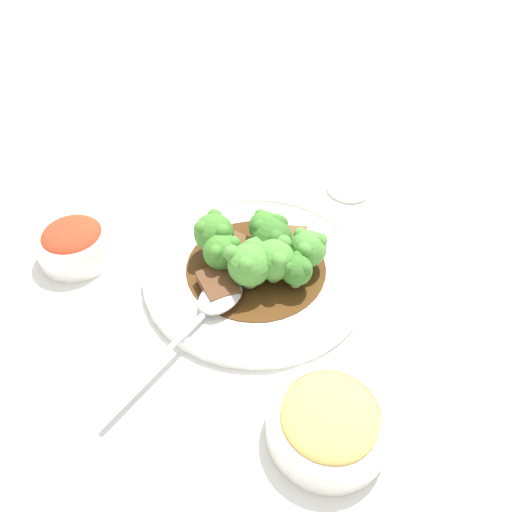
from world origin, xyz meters
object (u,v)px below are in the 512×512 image
(beef_strip_1, at_px, (240,245))
(side_bowl_appetizer, at_px, (329,422))
(sauce_dish, at_px, (350,187))
(broccoli_floret_5, at_px, (222,251))
(broccoli_floret_7, at_px, (214,232))
(broccoli_floret_6, at_px, (246,263))
(broccoli_floret_0, at_px, (274,259))
(side_bowl_kimchi, at_px, (74,242))
(broccoli_floret_4, at_px, (297,270))
(serving_spoon, at_px, (211,306))
(main_plate, at_px, (256,270))
(beef_strip_2, at_px, (296,242))
(broccoli_floret_8, at_px, (266,226))
(broccoli_floret_1, at_px, (255,253))
(broccoli_floret_3, at_px, (271,237))
(beef_strip_0, at_px, (218,285))
(broccoli_floret_2, at_px, (308,248))

(beef_strip_1, relative_size, side_bowl_appetizer, 0.59)
(sauce_dish, bearing_deg, broccoli_floret_5, 58.22)
(broccoli_floret_7, bearing_deg, broccoli_floret_6, 140.35)
(broccoli_floret_0, height_order, broccoli_floret_5, broccoli_floret_0)
(broccoli_floret_5, relative_size, side_bowl_kimchi, 0.52)
(broccoli_floret_4, xyz_separation_m, serving_spoon, (0.09, 0.06, -0.02))
(side_bowl_kimchi, bearing_deg, main_plate, -174.53)
(beef_strip_2, bearing_deg, main_plate, 47.38)
(broccoli_floret_4, relative_size, broccoli_floret_8, 0.98)
(broccoli_floret_1, distance_m, broccoli_floret_8, 0.05)
(broccoli_floret_4, height_order, broccoli_floret_8, same)
(broccoli_floret_0, height_order, broccoli_floret_6, broccoli_floret_6)
(broccoli_floret_5, bearing_deg, side_bowl_appetizer, 131.43)
(main_plate, bearing_deg, sauce_dish, -115.26)
(broccoli_floret_1, bearing_deg, broccoli_floret_3, -116.25)
(broccoli_floret_4, xyz_separation_m, broccoli_floret_6, (0.06, 0.01, 0.01))
(broccoli_floret_3, xyz_separation_m, broccoli_floret_8, (0.01, -0.03, -0.01))
(broccoli_floret_6, relative_size, side_bowl_appetizer, 0.49)
(beef_strip_1, relative_size, broccoli_floret_5, 1.41)
(broccoli_floret_4, distance_m, serving_spoon, 0.11)
(broccoli_floret_7, bearing_deg, beef_strip_1, -151.87)
(beef_strip_1, bearing_deg, serving_spoon, 87.07)
(beef_strip_1, relative_size, sauce_dish, 1.06)
(broccoli_floret_3, xyz_separation_m, broccoli_floret_4, (-0.04, 0.04, -0.01))
(beef_strip_1, distance_m, broccoli_floret_4, 0.10)
(serving_spoon, height_order, side_bowl_kimchi, side_bowl_kimchi)
(beef_strip_0, bearing_deg, broccoli_floret_8, -110.85)
(beef_strip_1, bearing_deg, broccoli_floret_2, 174.18)
(broccoli_floret_7, distance_m, side_bowl_kimchi, 0.18)
(beef_strip_0, bearing_deg, side_bowl_appetizer, 137.16)
(beef_strip_0, bearing_deg, main_plate, -124.06)
(beef_strip_0, relative_size, broccoli_floret_8, 1.42)
(broccoli_floret_4, distance_m, broccoli_floret_5, 0.09)
(beef_strip_1, xyz_separation_m, broccoli_floret_6, (-0.02, 0.06, 0.03))
(broccoli_floret_2, bearing_deg, broccoli_floret_3, -4.99)
(broccoli_floret_0, relative_size, sauce_dish, 0.84)
(beef_strip_0, bearing_deg, broccoli_floret_6, -149.30)
(side_bowl_kimchi, relative_size, side_bowl_appetizer, 0.81)
(side_bowl_appetizer, height_order, sauce_dish, side_bowl_appetizer)
(broccoli_floret_1, distance_m, broccoli_floret_4, 0.05)
(broccoli_floret_0, relative_size, broccoli_floret_1, 1.21)
(broccoli_floret_0, xyz_separation_m, broccoli_floret_8, (0.02, -0.06, -0.01))
(main_plate, height_order, beef_strip_1, beef_strip_1)
(broccoli_floret_4, relative_size, side_bowl_kimchi, 0.45)
(broccoli_floret_1, height_order, sauce_dish, broccoli_floret_1)
(broccoli_floret_8, distance_m, side_bowl_kimchi, 0.25)
(broccoli_floret_0, relative_size, broccoli_floret_6, 0.96)
(beef_strip_0, relative_size, broccoli_floret_6, 1.08)
(broccoli_floret_0, xyz_separation_m, sauce_dish, (-0.07, -0.22, -0.04))
(beef_strip_0, height_order, serving_spoon, same)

